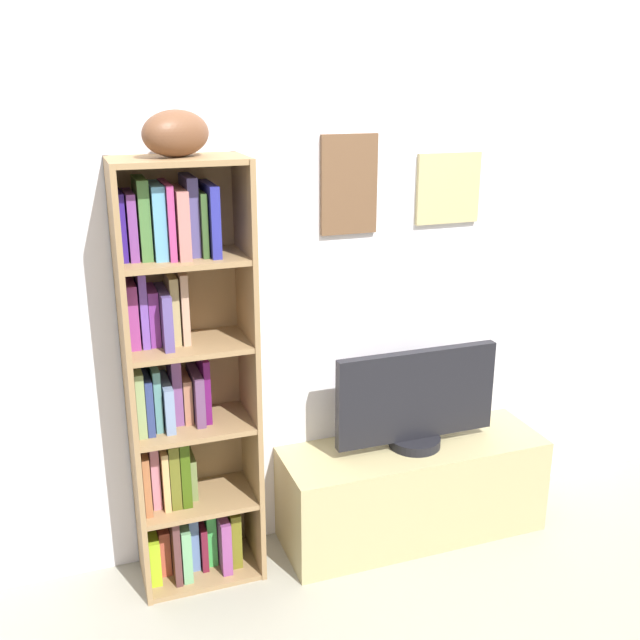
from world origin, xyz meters
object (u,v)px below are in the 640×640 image
(bookshelf, at_px, (181,388))
(tv_stand, at_px, (413,489))
(football, at_px, (176,133))
(television, at_px, (417,400))

(bookshelf, xyz_separation_m, tv_stand, (0.96, -0.08, -0.59))
(football, distance_m, tv_stand, 1.79)
(tv_stand, bearing_deg, bookshelf, 175.37)
(tv_stand, distance_m, television, 0.42)
(bookshelf, xyz_separation_m, television, (0.96, -0.08, -0.16))
(football, bearing_deg, television, -2.71)
(bookshelf, xyz_separation_m, football, (0.03, -0.03, 0.94))
(tv_stand, relative_size, television, 1.61)
(bookshelf, relative_size, television, 2.34)
(tv_stand, bearing_deg, television, 90.00)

